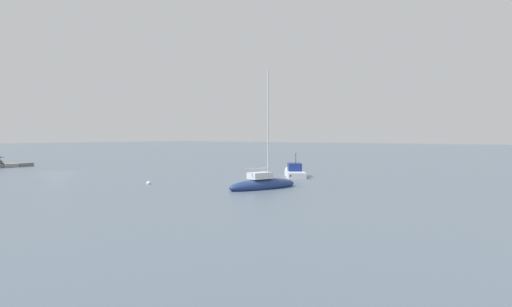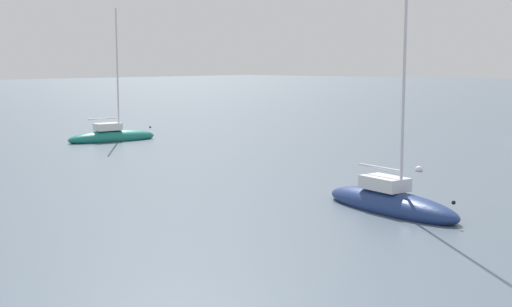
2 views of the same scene
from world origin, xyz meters
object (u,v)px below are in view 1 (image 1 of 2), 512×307
(person_seated_brown_left, at_px, (1,162))
(mooring_buoy_near, at_px, (149,183))
(motorboat_white_near, at_px, (294,173))
(sailboat_navy_mid, at_px, (263,184))
(umbrella_open_navy, at_px, (0,157))

(person_seated_brown_left, distance_m, mooring_buoy_near, 36.56)
(motorboat_white_near, bearing_deg, mooring_buoy_near, -151.23)
(sailboat_navy_mid, height_order, motorboat_white_near, sailboat_navy_mid)
(motorboat_white_near, xyz_separation_m, mooring_buoy_near, (16.52, -7.19, -0.31))
(sailboat_navy_mid, height_order, mooring_buoy_near, sailboat_navy_mid)
(umbrella_open_navy, xyz_separation_m, mooring_buoy_near, (0.65, 36.75, -1.60))
(sailboat_navy_mid, bearing_deg, mooring_buoy_near, -144.72)
(mooring_buoy_near, bearing_deg, person_seated_brown_left, -91.05)
(mooring_buoy_near, bearing_deg, sailboat_navy_mid, 110.55)
(umbrella_open_navy, height_order, mooring_buoy_near, umbrella_open_navy)
(person_seated_brown_left, height_order, mooring_buoy_near, person_seated_brown_left)
(umbrella_open_navy, bearing_deg, motorboat_white_near, 109.85)
(sailboat_navy_mid, distance_m, motorboat_white_near, 12.95)
(sailboat_navy_mid, bearing_deg, motorboat_white_near, 123.68)
(person_seated_brown_left, bearing_deg, motorboat_white_near, 98.70)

